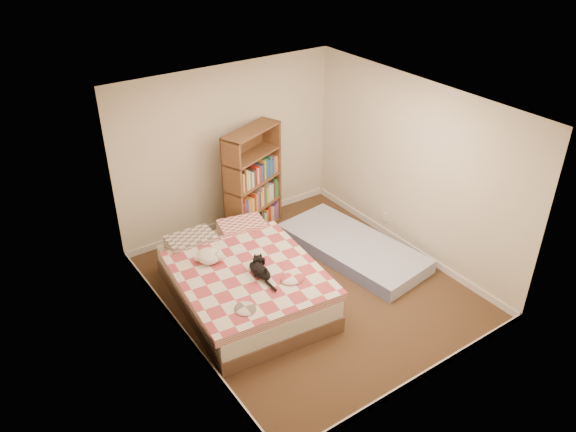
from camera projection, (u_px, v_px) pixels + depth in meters
room at (309, 208)px, 6.79m from camera, size 3.51×4.01×2.51m
bed at (242, 280)px, 7.08m from camera, size 1.82×2.38×0.60m
bookshelf at (253, 195)px, 8.35m from camera, size 1.11×0.69×1.65m
floor_mattress at (352, 248)px, 8.03m from camera, size 1.26×2.28×0.20m
black_cat at (259, 269)px, 6.72m from camera, size 0.33×0.67×0.15m
white_dog at (210, 256)px, 6.94m from camera, size 0.33×0.33×0.16m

